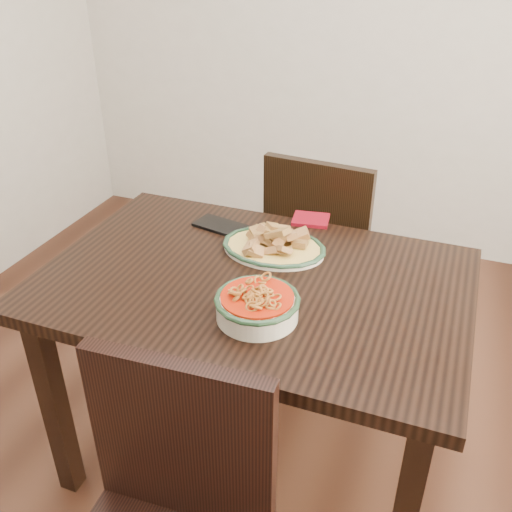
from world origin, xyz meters
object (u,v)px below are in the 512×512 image
(noodle_bowl, at_px, (257,303))
(fish_plate, at_px, (274,238))
(dining_table, at_px, (254,305))
(smartphone, at_px, (220,226))
(chair_far, at_px, (323,244))

(noodle_bowl, bearing_deg, fish_plate, 102.34)
(fish_plate, bearing_deg, dining_table, -91.16)
(dining_table, bearing_deg, smartphone, 130.74)
(chair_far, bearing_deg, fish_plate, 91.89)
(dining_table, bearing_deg, fish_plate, 88.84)
(noodle_bowl, bearing_deg, dining_table, 113.95)
(chair_far, distance_m, smartphone, 0.57)
(chair_far, height_order, smartphone, chair_far)
(dining_table, relative_size, fish_plate, 3.82)
(noodle_bowl, bearing_deg, chair_far, 92.98)
(fish_plate, xyz_separation_m, noodle_bowl, (0.07, -0.34, -0.00))
(dining_table, height_order, chair_far, chair_far)
(noodle_bowl, bearing_deg, smartphone, 124.62)
(chair_far, bearing_deg, noodle_bowl, 97.97)
(dining_table, xyz_separation_m, noodle_bowl, (0.08, -0.18, 0.14))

